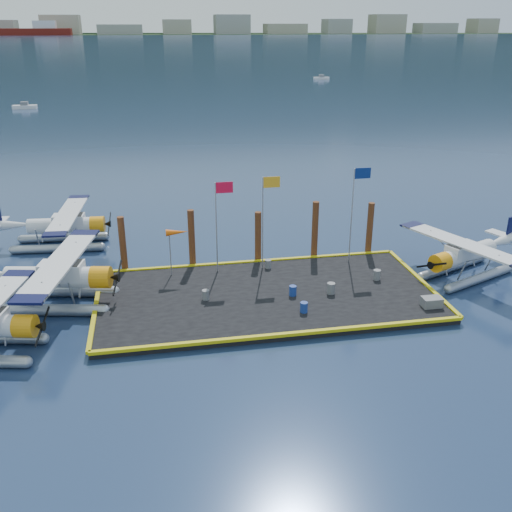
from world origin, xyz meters
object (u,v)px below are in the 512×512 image
Objects in this scene: drum_5 at (268,264)px; piling_2 at (258,239)px; seaplane_b at (55,280)px; drum_0 at (206,295)px; flagpole_red at (219,213)px; seaplane_c at (64,228)px; flagpole_yellow at (266,209)px; piling_1 at (192,240)px; drum_3 at (293,291)px; flagpole_blue at (355,201)px; drum_1 at (304,307)px; drum_4 at (377,275)px; seaplane_d at (465,257)px; piling_0 at (123,246)px; crate at (432,302)px; windsock at (177,233)px; piling_4 at (370,230)px; piling_3 at (315,232)px; drum_2 at (331,288)px.

piling_2 reaches higher than drum_5.
seaplane_b is 18.03× the size of drum_0.
seaplane_c is at bearing 144.67° from flagpole_red.
seaplane_c is 15.92m from flagpole_yellow.
piling_1 is at bearing 126.78° from seaplane_b.
drum_3 is at bearing -80.46° from piling_2.
drum_5 is (-0.63, 4.31, -0.02)m from drum_3.
seaplane_b is 1.65× the size of flagpole_blue.
drum_1 is 6.65m from drum_4.
seaplane_b is 25.55m from seaplane_d.
flagpole_yellow reaches higher than piling_0.
flagpole_red reaches higher than seaplane_b.
piling_0 is at bearing 153.32° from crate.
piling_0 is (-21.78, 4.60, 0.53)m from seaplane_d.
flagpole_yellow is 1.99× the size of windsock.
flagpole_blue is at bearing -138.42° from piling_4.
flagpole_yellow is (3.00, 0.00, 0.12)m from flagpole_red.
piling_0 is at bearing 41.32° from seaplane_c.
piling_2 reaches higher than drum_4.
seaplane_b reaches higher than windsock.
flagpole_blue is 1.71× the size of piling_2.
piling_4 is (8.00, 0.00, 0.10)m from piling_2.
drum_4 is 0.15× the size of piling_3.
drum_4 is (10.98, 0.86, 0.03)m from drum_0.
seaplane_d is 15.51× the size of drum_1.
drum_1 is 0.09× the size of flagpole_blue.
flagpole_yellow reaches higher than drum_5.
flagpole_red is at bearing 162.14° from drum_4.
piling_1 is (-5.60, 8.13, 1.40)m from drum_1.
drum_0 is at bearing -127.03° from piling_2.
drum_2 reaches higher than drum_5.
drum_5 is 0.10× the size of flagpole_red.
seaplane_c is 14.75m from piling_2.
drum_4 is 0.21× the size of windsock.
crate is at bearing -14.35° from drum_0.
flagpole_red is at bearing 179.36° from drum_5.
windsock is 13.68m from piling_4.
piling_3 is at bearing 63.20° from drum_3.
crate is at bearing -45.97° from piling_2.
piling_4 is at bearing 93.23° from crate.
drum_2 is 0.22× the size of windsock.
flagpole_blue is (5.10, 6.53, 3.99)m from drum_1.
seaplane_d is 1.43× the size of flagpole_blue.
seaplane_b is 9.96m from seaplane_c.
drum_2 is at bearing 76.29° from seaplane_d.
windsock reaches higher than seaplane_d.
drum_5 reaches higher than crate.
seaplane_d reaches higher than drum_2.
seaplane_d is 13.29m from flagpole_yellow.
seaplane_d is 6.04m from drum_4.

